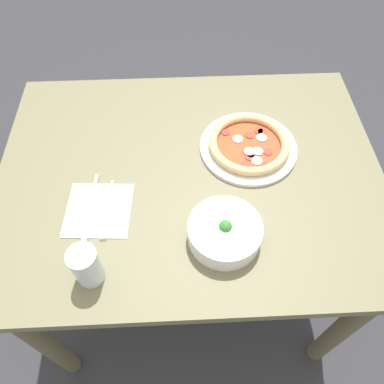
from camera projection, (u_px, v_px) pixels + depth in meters
name	position (u px, v px, depth m)	size (l,w,h in m)	color
ground_plane	(191.00, 275.00, 1.67)	(8.00, 8.00, 0.00)	#333338
dining_table	(190.00, 195.00, 1.16)	(1.09, 0.84, 0.75)	#706B4C
pizza	(249.00, 145.00, 1.10)	(0.29, 0.29, 0.04)	white
bowl	(225.00, 231.00, 0.91)	(0.18, 0.18, 0.07)	white
napkin	(99.00, 210.00, 0.98)	(0.18, 0.18, 0.00)	white
fork	(108.00, 208.00, 0.98)	(0.02, 0.18, 0.00)	silver
knife	(91.00, 206.00, 0.99)	(0.03, 0.23, 0.01)	silver
glass	(86.00, 266.00, 0.84)	(0.07, 0.07, 0.11)	silver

